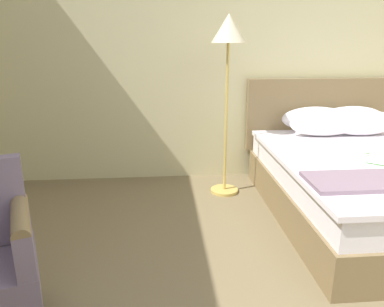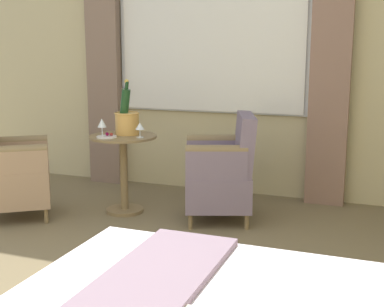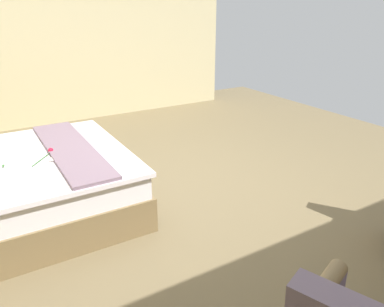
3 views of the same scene
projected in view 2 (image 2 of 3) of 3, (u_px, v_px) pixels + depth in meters
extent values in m
cube|color=#CBBD8F|center=(214.00, 35.00, 5.30)|extent=(0.12, 5.44, 3.14)
cube|color=white|center=(211.00, 19.00, 5.19)|extent=(0.02, 1.97, 1.82)
cube|color=white|center=(210.00, 19.00, 5.17)|extent=(0.02, 1.87, 1.79)
cube|color=#906D5D|center=(331.00, 51.00, 4.78)|extent=(0.10, 0.36, 2.84)
cube|color=#856B5C|center=(103.00, 50.00, 5.58)|extent=(0.10, 0.36, 2.84)
cylinder|color=olive|center=(125.00, 210.00, 4.81)|extent=(0.33, 0.33, 0.03)
cylinder|color=olive|center=(124.00, 175.00, 4.74)|extent=(0.07, 0.07, 0.68)
cylinder|color=olive|center=(123.00, 137.00, 4.67)|extent=(0.59, 0.59, 0.02)
cylinder|color=gold|center=(127.00, 124.00, 4.72)|extent=(0.21, 0.21, 0.19)
torus|color=gold|center=(127.00, 113.00, 4.70)|extent=(0.22, 0.22, 0.02)
cylinder|color=white|center=(127.00, 115.00, 4.70)|extent=(0.19, 0.19, 0.03)
cylinder|color=#1E4723|center=(125.00, 106.00, 4.70)|extent=(0.09, 0.12, 0.31)
cylinder|color=#193D1E|center=(127.00, 85.00, 4.65)|extent=(0.04, 0.04, 0.08)
sphere|color=gold|center=(127.00, 81.00, 4.64)|extent=(0.04, 0.04, 0.04)
cylinder|color=white|center=(102.00, 137.00, 4.59)|extent=(0.07, 0.07, 0.01)
cylinder|color=white|center=(102.00, 132.00, 4.58)|extent=(0.01, 0.01, 0.08)
cone|color=white|center=(102.00, 123.00, 4.56)|extent=(0.08, 0.08, 0.07)
cylinder|color=white|center=(140.00, 137.00, 4.57)|extent=(0.06, 0.06, 0.01)
cylinder|color=white|center=(140.00, 133.00, 4.56)|extent=(0.01, 0.01, 0.06)
cone|color=white|center=(140.00, 126.00, 4.55)|extent=(0.08, 0.08, 0.06)
cylinder|color=white|center=(107.00, 137.00, 4.57)|extent=(0.17, 0.17, 0.01)
sphere|color=maroon|center=(107.00, 135.00, 4.57)|extent=(0.02, 0.02, 0.02)
sphere|color=maroon|center=(111.00, 134.00, 4.58)|extent=(0.03, 0.03, 0.03)
sphere|color=#7A0846|center=(107.00, 134.00, 4.61)|extent=(0.03, 0.03, 0.03)
cylinder|color=olive|center=(191.00, 203.00, 4.85)|extent=(0.04, 0.04, 0.13)
cylinder|color=olive|center=(190.00, 221.00, 4.35)|extent=(0.04, 0.04, 0.13)
cylinder|color=olive|center=(242.00, 203.00, 4.85)|extent=(0.04, 0.04, 0.13)
cylinder|color=olive|center=(247.00, 222.00, 4.34)|extent=(0.04, 0.04, 0.13)
cube|color=slate|center=(218.00, 189.00, 4.56)|extent=(0.74, 0.71, 0.29)
cube|color=slate|center=(244.00, 144.00, 4.48)|extent=(0.58, 0.34, 0.50)
cube|color=slate|center=(215.00, 153.00, 4.75)|extent=(0.25, 0.50, 0.24)
cylinder|color=olive|center=(215.00, 140.00, 4.72)|extent=(0.25, 0.50, 0.09)
cube|color=slate|center=(216.00, 165.00, 4.26)|extent=(0.25, 0.50, 0.24)
cylinder|color=olive|center=(217.00, 150.00, 4.24)|extent=(0.25, 0.50, 0.09)
cylinder|color=olive|center=(46.00, 216.00, 4.49)|extent=(0.04, 0.04, 0.13)
cylinder|color=olive|center=(46.00, 200.00, 4.95)|extent=(0.04, 0.04, 0.13)
cube|color=tan|center=(18.00, 185.00, 4.62)|extent=(0.77, 0.77, 0.31)
cube|color=tan|center=(16.00, 162.00, 4.35)|extent=(0.36, 0.46, 0.19)
cylinder|color=olive|center=(16.00, 151.00, 4.33)|extent=(0.36, 0.46, 0.09)
cube|color=tan|center=(19.00, 151.00, 4.79)|extent=(0.36, 0.46, 0.19)
cylinder|color=olive|center=(19.00, 141.00, 4.77)|extent=(0.36, 0.46, 0.09)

